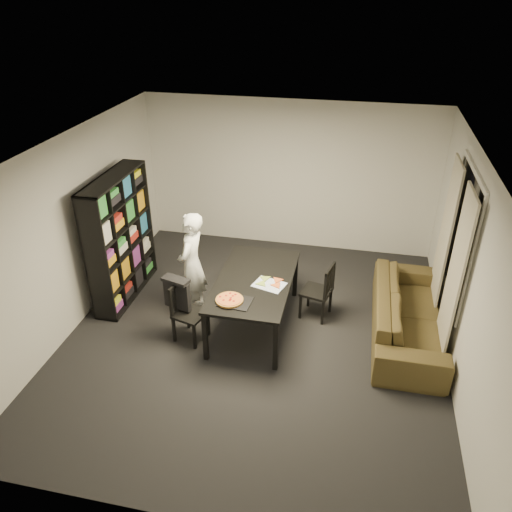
% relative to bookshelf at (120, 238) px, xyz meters
% --- Properties ---
extents(room, '(5.01, 5.51, 2.61)m').
position_rel_bookshelf_xyz_m(room, '(2.16, -0.60, 0.35)').
color(room, black).
rests_on(room, ground).
extents(window_pane, '(0.02, 1.40, 1.60)m').
position_rel_bookshelf_xyz_m(window_pane, '(4.64, -0.00, 0.55)').
color(window_pane, black).
rests_on(window_pane, room).
extents(window_frame, '(0.03, 1.52, 1.72)m').
position_rel_bookshelf_xyz_m(window_frame, '(4.64, -0.00, 0.55)').
color(window_frame, white).
rests_on(window_frame, room).
extents(curtain_left, '(0.03, 0.70, 2.25)m').
position_rel_bookshelf_xyz_m(curtain_left, '(4.56, -0.52, 0.20)').
color(curtain_left, '#BEB8A2').
rests_on(curtain_left, room).
extents(curtain_right, '(0.03, 0.70, 2.25)m').
position_rel_bookshelf_xyz_m(curtain_right, '(4.56, 0.52, 0.20)').
color(curtain_right, '#BEB8A2').
rests_on(curtain_right, room).
extents(bookshelf, '(0.35, 1.50, 1.90)m').
position_rel_bookshelf_xyz_m(bookshelf, '(0.00, 0.00, 0.00)').
color(bookshelf, black).
rests_on(bookshelf, room).
extents(dining_table, '(1.00, 1.79, 0.75)m').
position_rel_bookshelf_xyz_m(dining_table, '(2.09, -0.37, -0.27)').
color(dining_table, black).
rests_on(dining_table, room).
extents(chair_left, '(0.48, 0.48, 0.83)m').
position_rel_bookshelf_xyz_m(chair_left, '(1.25, -0.83, -0.48)').
color(chair_left, black).
rests_on(chair_left, room).
extents(chair_right, '(0.47, 0.47, 0.84)m').
position_rel_bookshelf_xyz_m(chair_right, '(2.98, 0.01, -0.47)').
color(chair_right, black).
rests_on(chair_right, room).
extents(draped_jacket, '(0.40, 0.26, 0.46)m').
position_rel_bookshelf_xyz_m(draped_jacket, '(1.14, -0.79, -0.27)').
color(draped_jacket, black).
rests_on(draped_jacket, chair_left).
extents(person, '(0.40, 0.58, 1.55)m').
position_rel_bookshelf_xyz_m(person, '(1.16, -0.22, -0.17)').
color(person, white).
rests_on(person, room).
extents(baking_tray, '(0.43, 0.36, 0.01)m').
position_rel_bookshelf_xyz_m(baking_tray, '(1.97, -0.95, -0.20)').
color(baking_tray, black).
rests_on(baking_tray, dining_table).
extents(pepperoni_pizza, '(0.35, 0.35, 0.03)m').
position_rel_bookshelf_xyz_m(pepperoni_pizza, '(1.90, -0.95, -0.18)').
color(pepperoni_pizza, '#A26E2F').
rests_on(pepperoni_pizza, dining_table).
extents(kitchen_towel, '(0.47, 0.40, 0.01)m').
position_rel_bookshelf_xyz_m(kitchen_towel, '(2.31, -0.47, -0.20)').
color(kitchen_towel, white).
rests_on(kitchen_towel, dining_table).
extents(pizza_slices, '(0.44, 0.40, 0.01)m').
position_rel_bookshelf_xyz_m(pizza_slices, '(2.31, -0.41, -0.19)').
color(pizza_slices, '#E2CE46').
rests_on(pizza_slices, dining_table).
extents(sofa, '(0.89, 2.28, 0.67)m').
position_rel_bookshelf_xyz_m(sofa, '(4.16, -0.16, -0.62)').
color(sofa, '#413E1A').
rests_on(sofa, room).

